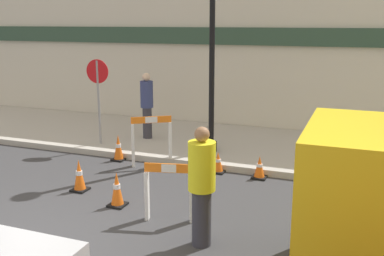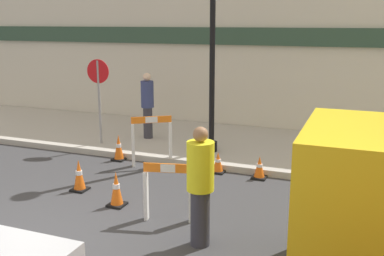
# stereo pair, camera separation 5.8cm
# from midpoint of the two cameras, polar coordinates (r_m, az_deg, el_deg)

# --- Properties ---
(ground_plane) EXTENTS (60.00, 60.00, 0.00)m
(ground_plane) POSITION_cam_midpoint_polar(r_m,az_deg,el_deg) (7.14, -21.64, -14.47)
(ground_plane) COLOR #38383A
(sidewalk_slab) EXTENTS (18.00, 3.88, 0.15)m
(sidewalk_slab) POSITION_cam_midpoint_polar(r_m,az_deg,el_deg) (12.25, -0.96, -1.50)
(sidewalk_slab) COLOR #ADA89E
(sidewalk_slab) RESTS_ON ground_plane
(storefront_facade) EXTENTS (18.00, 0.22, 5.50)m
(storefront_facade) POSITION_cam_midpoint_polar(r_m,az_deg,el_deg) (13.73, 2.25, 11.43)
(storefront_facade) COLOR beige
(storefront_facade) RESTS_ON ground_plane
(streetlamp_post) EXTENTS (0.44, 0.44, 5.45)m
(streetlamp_post) POSITION_cam_midpoint_polar(r_m,az_deg,el_deg) (10.52, 2.82, 15.63)
(streetlamp_post) COLOR black
(streetlamp_post) RESTS_ON sidewalk_slab
(stop_sign) EXTENTS (0.60, 0.06, 2.16)m
(stop_sign) POSITION_cam_midpoint_polar(r_m,az_deg,el_deg) (11.58, -11.62, 5.05)
(stop_sign) COLOR gray
(stop_sign) RESTS_ON sidewalk_slab
(barricade_0) EXTENTS (0.84, 0.61, 1.14)m
(barricade_0) POSITION_cam_midpoint_polar(r_m,az_deg,el_deg) (10.23, -4.96, -1.38)
(barricade_0) COLOR white
(barricade_0) RESTS_ON ground_plane
(barricade_1) EXTENTS (0.82, 0.32, 0.99)m
(barricade_1) POSITION_cam_midpoint_polar(r_m,az_deg,el_deg) (7.42, -2.81, -7.90)
(barricade_1) COLOR white
(barricade_1) RESTS_ON ground_plane
(traffic_cone_0) EXTENTS (0.30, 0.30, 0.63)m
(traffic_cone_0) POSITION_cam_midpoint_polar(r_m,az_deg,el_deg) (9.03, -13.96, -5.89)
(traffic_cone_0) COLOR black
(traffic_cone_0) RESTS_ON ground_plane
(traffic_cone_1) EXTENTS (0.30, 0.30, 0.64)m
(traffic_cone_1) POSITION_cam_midpoint_polar(r_m,az_deg,el_deg) (8.17, -9.38, -7.70)
(traffic_cone_1) COLOR black
(traffic_cone_1) RESTS_ON ground_plane
(traffic_cone_2) EXTENTS (0.30, 0.30, 0.47)m
(traffic_cone_2) POSITION_cam_midpoint_polar(r_m,az_deg,el_deg) (9.82, 3.49, -4.42)
(traffic_cone_2) COLOR black
(traffic_cone_2) RESTS_ON ground_plane
(traffic_cone_3) EXTENTS (0.30, 0.30, 0.62)m
(traffic_cone_3) POSITION_cam_midpoint_polar(r_m,az_deg,el_deg) (10.78, -9.14, -2.51)
(traffic_cone_3) COLOR black
(traffic_cone_3) RESTS_ON ground_plane
(traffic_cone_4) EXTENTS (0.30, 0.30, 0.49)m
(traffic_cone_4) POSITION_cam_midpoint_polar(r_m,az_deg,el_deg) (9.55, 8.73, -5.02)
(traffic_cone_4) COLOR black
(traffic_cone_4) RESTS_ON ground_plane
(person_worker) EXTENTS (0.53, 0.53, 1.80)m
(person_worker) POSITION_cam_midpoint_polar(r_m,az_deg,el_deg) (6.49, 1.32, -7.06)
(person_worker) COLOR #33333D
(person_worker) RESTS_ON ground_plane
(person_pedestrian) EXTENTS (0.47, 0.47, 1.76)m
(person_pedestrian) POSITION_cam_midpoint_polar(r_m,az_deg,el_deg) (12.02, -5.54, 3.15)
(person_pedestrian) COLOR #33333D
(person_pedestrian) RESTS_ON sidewalk_slab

